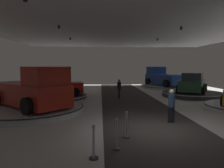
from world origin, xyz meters
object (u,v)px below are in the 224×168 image
display_platform_mid_left (31,109)px  visitor_walking_far (119,88)px  display_platform_deep_right (164,87)px  pickup_truck_deep_right (163,78)px  display_platform_far_left (58,96)px  display_car_far_right (192,84)px  visitor_walking_near (171,104)px  display_platform_far_right (192,94)px  display_car_far_left (57,86)px  pickup_truck_mid_left (33,91)px

display_platform_mid_left → visitor_walking_far: size_ratio=3.82×
display_platform_deep_right → visitor_walking_far: 10.36m
display_platform_mid_left → pickup_truck_deep_right: bearing=48.6°
display_platform_far_left → display_car_far_right: (11.75, 0.17, 1.01)m
visitor_walking_near → visitor_walking_far: same height
pickup_truck_deep_right → display_platform_far_left: 13.78m
visitor_walking_far → visitor_walking_near: bearing=-76.6°
display_platform_far_right → display_car_far_right: (-0.02, -0.03, 0.93)m
display_car_far_right → visitor_walking_near: size_ratio=2.85×
visitor_walking_near → pickup_truck_deep_right: bearing=74.6°
visitor_walking_far → pickup_truck_deep_right: bearing=53.9°
display_car_far_right → display_platform_far_right: bearing=59.1°
display_platform_far_right → display_platform_mid_left: display_platform_far_right is taller
display_car_far_left → display_platform_mid_left: (-0.40, -5.64, -0.81)m
visitor_walking_far → display_platform_deep_right: bearing=52.4°
display_platform_mid_left → visitor_walking_near: size_ratio=3.82×
display_platform_far_left → pickup_truck_mid_left: 5.98m
display_platform_deep_right → display_platform_far_left: bearing=-147.0°
display_car_far_right → visitor_walking_near: (-4.80, -8.45, -0.24)m
pickup_truck_mid_left → visitor_walking_near: bearing=-18.7°
pickup_truck_deep_right → display_car_far_left: (-11.38, -7.74, -0.25)m
visitor_walking_near → display_car_far_right: bearing=60.4°
display_car_far_left → pickup_truck_mid_left: size_ratio=0.84×
display_platform_mid_left → visitor_walking_near: bearing=-19.7°
display_platform_deep_right → visitor_walking_far: visitor_walking_far is taller
display_platform_far_right → pickup_truck_mid_left: size_ratio=1.00×
display_car_far_left → visitor_walking_near: 10.83m
display_platform_far_left → visitor_walking_far: 5.27m
display_platform_deep_right → pickup_truck_deep_right: size_ratio=1.00×
display_platform_far_left → display_car_far_right: 11.79m
pickup_truck_deep_right → display_platform_deep_right: bearing=-69.5°
visitor_walking_near → display_car_far_left: bearing=130.1°
pickup_truck_deep_right → visitor_walking_far: bearing=-126.1°
display_platform_far_left → pickup_truck_deep_right: bearing=34.3°
display_platform_deep_right → visitor_walking_near: bearing=-106.0°
visitor_walking_near → pickup_truck_mid_left: bearing=161.3°
display_car_far_left → display_platform_mid_left: 5.71m
visitor_walking_far → display_platform_mid_left: bearing=-138.8°
pickup_truck_deep_right → pickup_truck_mid_left: 17.84m
display_platform_deep_right → pickup_truck_mid_left: pickup_truck_mid_left is taller
display_platform_far_right → visitor_walking_near: visitor_walking_near is taller
display_platform_deep_right → display_car_far_left: size_ratio=1.28×
display_platform_far_left → pickup_truck_mid_left: pickup_truck_mid_left is taller
display_car_far_right → visitor_walking_far: size_ratio=2.85×
display_platform_far_left → display_car_far_right: display_car_far_right is taller
pickup_truck_deep_right → visitor_walking_far: pickup_truck_deep_right is taller
display_car_far_right → pickup_truck_deep_right: bearing=93.0°
display_car_far_left → display_platform_far_right: 11.82m
display_platform_mid_left → visitor_walking_near: (7.37, -2.64, 0.72)m
display_platform_deep_right → visitor_walking_near: (-4.51, -15.71, 0.73)m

